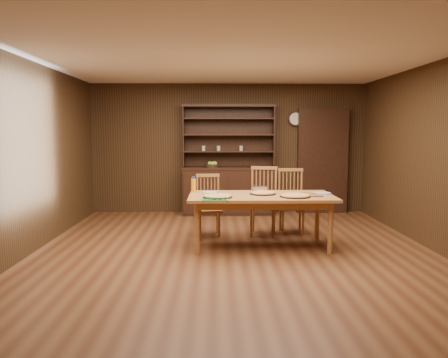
{
  "coord_description": "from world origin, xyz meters",
  "views": [
    {
      "loc": [
        -0.26,
        -5.87,
        1.64
      ],
      "look_at": [
        -0.14,
        0.4,
        0.96
      ],
      "focal_mm": 35.0,
      "sensor_mm": 36.0,
      "label": 1
    }
  ],
  "objects_px": {
    "chair_right": "(291,199)",
    "juice_bottle": "(193,185)",
    "chair_center": "(263,198)",
    "china_hutch": "(229,184)",
    "dining_table": "(261,200)",
    "chair_left": "(208,203)"
  },
  "relations": [
    {
      "from": "chair_left",
      "to": "chair_center",
      "type": "height_order",
      "value": "chair_center"
    },
    {
      "from": "juice_bottle",
      "to": "chair_right",
      "type": "bearing_deg",
      "value": 22.63
    },
    {
      "from": "dining_table",
      "to": "juice_bottle",
      "type": "bearing_deg",
      "value": 164.3
    },
    {
      "from": "chair_center",
      "to": "chair_right",
      "type": "distance_m",
      "value": 0.48
    },
    {
      "from": "chair_right",
      "to": "china_hutch",
      "type": "bearing_deg",
      "value": 122.33
    },
    {
      "from": "chair_right",
      "to": "juice_bottle",
      "type": "relative_size",
      "value": 4.43
    },
    {
      "from": "chair_left",
      "to": "chair_right",
      "type": "distance_m",
      "value": 1.36
    },
    {
      "from": "dining_table",
      "to": "chair_right",
      "type": "distance_m",
      "value": 1.1
    },
    {
      "from": "chair_center",
      "to": "juice_bottle",
      "type": "relative_size",
      "value": 4.6
    },
    {
      "from": "china_hutch",
      "to": "chair_left",
      "type": "xyz_separation_m",
      "value": [
        -0.38,
        -1.75,
        -0.08
      ]
    },
    {
      "from": "chair_center",
      "to": "chair_right",
      "type": "xyz_separation_m",
      "value": [
        0.47,
        0.11,
        -0.02
      ]
    },
    {
      "from": "chair_left",
      "to": "chair_right",
      "type": "height_order",
      "value": "chair_right"
    },
    {
      "from": "juice_bottle",
      "to": "chair_center",
      "type": "bearing_deg",
      "value": 26.4
    },
    {
      "from": "chair_center",
      "to": "chair_right",
      "type": "bearing_deg",
      "value": 24.07
    },
    {
      "from": "dining_table",
      "to": "chair_right",
      "type": "height_order",
      "value": "chair_right"
    },
    {
      "from": "chair_center",
      "to": "chair_right",
      "type": "height_order",
      "value": "chair_center"
    },
    {
      "from": "dining_table",
      "to": "chair_left",
      "type": "height_order",
      "value": "chair_left"
    },
    {
      "from": "chair_left",
      "to": "dining_table",
      "type": "bearing_deg",
      "value": -52.01
    },
    {
      "from": "chair_center",
      "to": "chair_left",
      "type": "bearing_deg",
      "value": -166.68
    },
    {
      "from": "chair_center",
      "to": "juice_bottle",
      "type": "xyz_separation_m",
      "value": [
        -1.09,
        -0.54,
        0.28
      ]
    },
    {
      "from": "china_hutch",
      "to": "chair_right",
      "type": "xyz_separation_m",
      "value": [
        0.97,
        -1.61,
        -0.04
      ]
    },
    {
      "from": "china_hutch",
      "to": "chair_right",
      "type": "relative_size",
      "value": 2.09
    }
  ]
}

